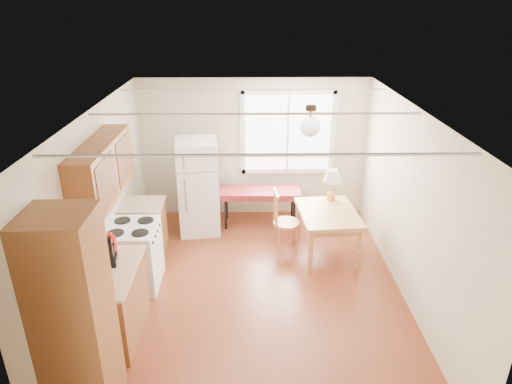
{
  "coord_description": "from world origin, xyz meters",
  "views": [
    {
      "loc": [
        -0.08,
        -5.26,
        3.76
      ],
      "look_at": [
        0.01,
        0.78,
        1.15
      ],
      "focal_mm": 32.0,
      "sensor_mm": 36.0,
      "label": 1
    }
  ],
  "objects_px": {
    "bench": "(260,193)",
    "refrigerator": "(198,187)",
    "dining_table": "(328,217)",
    "chair": "(281,217)"
  },
  "relations": [
    {
      "from": "bench",
      "to": "refrigerator",
      "type": "bearing_deg",
      "value": -166.83
    },
    {
      "from": "bench",
      "to": "dining_table",
      "type": "xyz_separation_m",
      "value": [
        1.03,
        -1.02,
        0.03
      ]
    },
    {
      "from": "dining_table",
      "to": "chair",
      "type": "bearing_deg",
      "value": 162.96
    },
    {
      "from": "refrigerator",
      "to": "bench",
      "type": "bearing_deg",
      "value": 5.37
    },
    {
      "from": "refrigerator",
      "to": "chair",
      "type": "xyz_separation_m",
      "value": [
        1.35,
        -0.64,
        -0.25
      ]
    },
    {
      "from": "refrigerator",
      "to": "dining_table",
      "type": "height_order",
      "value": "refrigerator"
    },
    {
      "from": "chair",
      "to": "bench",
      "type": "bearing_deg",
      "value": 105.08
    },
    {
      "from": "refrigerator",
      "to": "bench",
      "type": "height_order",
      "value": "refrigerator"
    },
    {
      "from": "bench",
      "to": "chair",
      "type": "xyz_separation_m",
      "value": [
        0.31,
        -0.86,
        -0.03
      ]
    },
    {
      "from": "bench",
      "to": "dining_table",
      "type": "bearing_deg",
      "value": -43.79
    }
  ]
}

